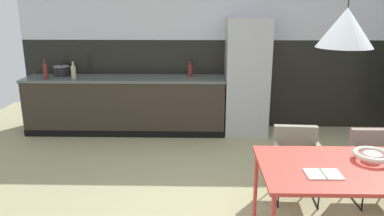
# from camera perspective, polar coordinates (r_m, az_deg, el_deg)

# --- Properties ---
(back_wall_splashback_dark) EXTENTS (6.92, 0.12, 1.45)m
(back_wall_splashback_dark) POSITION_cam_1_polar(r_m,az_deg,el_deg) (6.21, 6.48, 3.76)
(back_wall_splashback_dark) COLOR black
(back_wall_splashback_dark) RESTS_ON ground
(kitchen_counter) EXTENTS (3.15, 0.63, 0.89)m
(kitchen_counter) POSITION_cam_1_polar(r_m,az_deg,el_deg) (6.02, -10.12, 0.52)
(kitchen_counter) COLOR #342A21
(kitchen_counter) RESTS_ON ground
(refrigerator_column) EXTENTS (0.66, 0.60, 1.82)m
(refrigerator_column) POSITION_cam_1_polar(r_m,az_deg,el_deg) (5.84, 8.43, 4.79)
(refrigerator_column) COLOR #ADAFB2
(refrigerator_column) RESTS_ON ground
(dining_table) EXTENTS (1.83, 0.88, 0.75)m
(dining_table) POSITION_cam_1_polar(r_m,az_deg,el_deg) (3.30, 26.44, -8.84)
(dining_table) COLOR #D64236
(dining_table) RESTS_ON ground
(armchair_far_side) EXTENTS (0.51, 0.50, 0.75)m
(armchair_far_side) POSITION_cam_1_polar(r_m,az_deg,el_deg) (4.05, 15.83, -6.68)
(armchair_far_side) COLOR gray
(armchair_far_side) RESTS_ON ground
(armchair_corner_seat) EXTENTS (0.49, 0.47, 0.73)m
(armchair_corner_seat) POSITION_cam_1_polar(r_m,az_deg,el_deg) (4.30, 26.50, -6.72)
(armchair_corner_seat) COLOR gray
(armchair_corner_seat) RESTS_ON ground
(fruit_bowl) EXTENTS (0.31, 0.31, 0.08)m
(fruit_bowl) POSITION_cam_1_polar(r_m,az_deg,el_deg) (3.38, 26.11, -6.57)
(fruit_bowl) COLOR silver
(fruit_bowl) RESTS_ON dining_table
(open_book) EXTENTS (0.26, 0.19, 0.02)m
(open_book) POSITION_cam_1_polar(r_m,az_deg,el_deg) (2.99, 19.61, -9.61)
(open_book) COLOR white
(open_book) RESTS_ON dining_table
(cooking_pot) EXTENTS (0.25, 0.25, 0.18)m
(cooking_pot) POSITION_cam_1_polar(r_m,az_deg,el_deg) (6.30, -19.47, 5.43)
(cooking_pot) COLOR black
(cooking_pot) RESTS_ON kitchen_counter
(bottle_spice_small) EXTENTS (0.08, 0.08, 0.27)m
(bottle_spice_small) POSITION_cam_1_polar(r_m,az_deg,el_deg) (5.98, -17.82, 5.33)
(bottle_spice_small) COLOR tan
(bottle_spice_small) RESTS_ON kitchen_counter
(bottle_vinegar_dark) EXTENTS (0.07, 0.07, 0.25)m
(bottle_vinegar_dark) POSITION_cam_1_polar(r_m,az_deg,el_deg) (5.86, -0.31, 5.85)
(bottle_vinegar_dark) COLOR maroon
(bottle_vinegar_dark) RESTS_ON kitchen_counter
(bottle_oil_tall) EXTENTS (0.06, 0.06, 0.31)m
(bottle_oil_tall) POSITION_cam_1_polar(r_m,az_deg,el_deg) (6.09, -21.69, 5.33)
(bottle_oil_tall) COLOR maroon
(bottle_oil_tall) RESTS_ON kitchen_counter
(pendant_lamp_over_table_near) EXTENTS (0.40, 0.40, 1.15)m
(pendant_lamp_over_table_near) POSITION_cam_1_polar(r_m,az_deg,el_deg) (2.88, 22.66, 11.37)
(pendant_lamp_over_table_near) COLOR black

